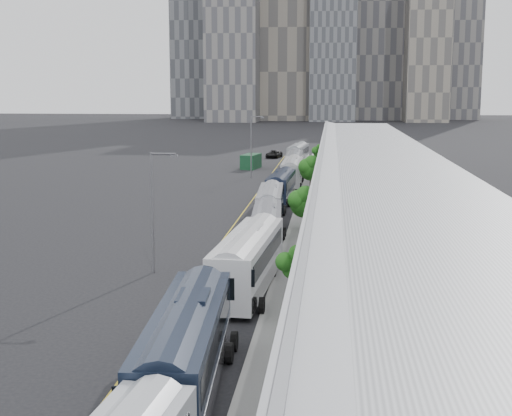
# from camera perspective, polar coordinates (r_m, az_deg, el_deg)

# --- Properties ---
(sidewalk) EXTENTS (10.00, 170.00, 0.12)m
(sidewalk) POSITION_cam_1_polar(r_m,az_deg,el_deg) (67.04, 6.75, -2.03)
(sidewalk) COLOR gray
(sidewalk) RESTS_ON ground
(lane_line) EXTENTS (0.12, 160.00, 0.02)m
(lane_line) POSITION_cam_1_polar(r_m,az_deg,el_deg) (67.72, -2.17, -1.90)
(lane_line) COLOR gold
(lane_line) RESTS_ON ground
(depot) EXTENTS (12.45, 160.40, 7.20)m
(depot) POSITION_cam_1_polar(r_m,az_deg,el_deg) (66.63, 10.24, 0.83)
(depot) COLOR gray
(depot) RESTS_ON ground
(skyline) EXTENTS (145.00, 64.00, 120.00)m
(skyline) POSITION_cam_1_polar(r_m,az_deg,el_deg) (337.19, 4.32, 15.72)
(skyline) COLOR slate
(skyline) RESTS_ON ground
(bus_1) EXTENTS (3.66, 13.98, 4.04)m
(bus_1) POSITION_cam_1_polar(r_m,az_deg,el_deg) (32.12, -5.56, -11.67)
(bus_1) COLOR black
(bus_1) RESTS_ON ground
(bus_2) EXTENTS (3.64, 14.09, 4.08)m
(bus_2) POSITION_cam_1_polar(r_m,az_deg,el_deg) (47.54, -0.61, -4.63)
(bus_2) COLOR white
(bus_2) RESTS_ON ground
(bus_3) EXTENTS (3.24, 12.16, 3.51)m
(bus_3) POSITION_cam_1_polar(r_m,az_deg,el_deg) (60.45, 0.87, -1.84)
(bus_3) COLOR gray
(bus_3) RESTS_ON ground
(bus_4) EXTENTS (2.98, 12.08, 3.50)m
(bus_4) POSITION_cam_1_polar(r_m,az_deg,el_deg) (73.20, 1.14, 0.12)
(bus_4) COLOR #9D9EA7
(bus_4) RESTS_ON ground
(bus_5) EXTENTS (2.92, 12.31, 3.58)m
(bus_5) POSITION_cam_1_polar(r_m,az_deg,el_deg) (86.38, 2.02, 1.55)
(bus_5) COLOR black
(bus_5) RESTS_ON ground
(bus_6) EXTENTS (2.92, 13.11, 3.83)m
(bus_6) POSITION_cam_1_polar(r_m,az_deg,el_deg) (100.83, 2.92, 2.73)
(bus_6) COLOR #BDBDBF
(bus_6) RESTS_ON ground
(bus_7) EXTENTS (2.79, 12.48, 3.64)m
(bus_7) POSITION_cam_1_polar(r_m,az_deg,el_deg) (114.24, 3.07, 3.46)
(bus_7) COLOR slate
(bus_7) RESTS_ON ground
(bus_8) EXTENTS (3.55, 13.02, 3.76)m
(bus_8) POSITION_cam_1_polar(r_m,az_deg,el_deg) (130.01, 3.40, 4.20)
(bus_8) COLOR #94989D
(bus_8) RESTS_ON ground
(tree_1) EXTENTS (1.46, 1.46, 4.30)m
(tree_1) POSITION_cam_1_polar(r_m,az_deg,el_deg) (40.47, 3.07, -4.53)
(tree_1) COLOR black
(tree_1) RESTS_ON ground
(tree_2) EXTENTS (2.60, 2.60, 4.34)m
(tree_2) POSITION_cam_1_polar(r_m,az_deg,el_deg) (67.55, 3.82, 0.66)
(tree_2) COLOR black
(tree_2) RESTS_ON ground
(tree_3) EXTENTS (2.92, 2.92, 4.90)m
(tree_3) POSITION_cam_1_polar(r_m,az_deg,el_deg) (94.09, 4.38, 3.35)
(tree_3) COLOR black
(tree_3) RESTS_ON ground
(tree_4) EXTENTS (1.72, 1.72, 4.30)m
(tree_4) POSITION_cam_1_polar(r_m,az_deg,el_deg) (117.98, 5.02, 4.54)
(tree_4) COLOR black
(tree_4) RESTS_ON ground
(street_lamp_near) EXTENTS (2.04, 0.22, 8.87)m
(street_lamp_near) POSITION_cam_1_polar(r_m,az_deg,el_deg) (52.08, -8.10, 0.32)
(street_lamp_near) COLOR #59595E
(street_lamp_near) RESTS_ON ground
(street_lamp_far) EXTENTS (2.04, 0.22, 9.47)m
(street_lamp_far) POSITION_cam_1_polar(r_m,az_deg,el_deg) (109.14, -0.30, 5.26)
(street_lamp_far) COLOR #59595E
(street_lamp_far) RESTS_ON ground
(shipping_container) EXTENTS (3.25, 5.79, 2.48)m
(shipping_container) POSITION_cam_1_polar(r_m,az_deg,el_deg) (122.78, -0.41, 3.75)
(shipping_container) COLOR #113920
(shipping_container) RESTS_ON ground
(suv) EXTENTS (3.36, 5.66, 1.47)m
(suv) POSITION_cam_1_polar(r_m,az_deg,el_deg) (142.85, 1.44, 4.33)
(suv) COLOR black
(suv) RESTS_ON ground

